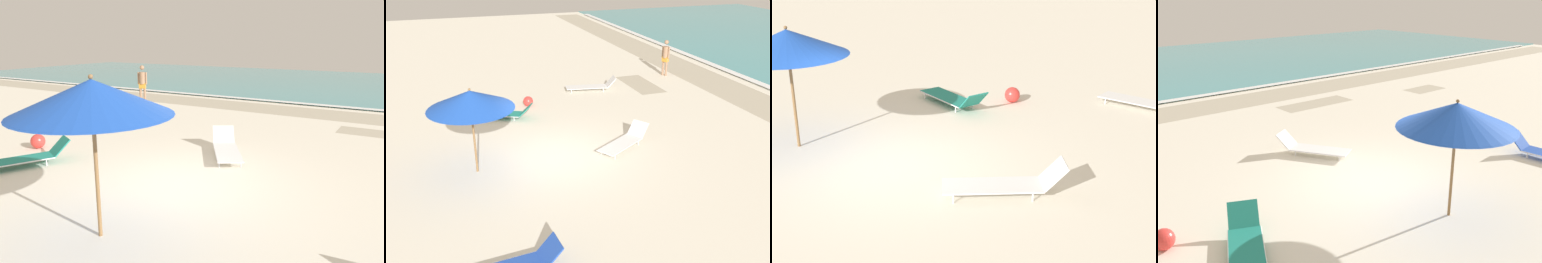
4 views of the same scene
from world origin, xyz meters
The scene contains 8 objects.
ground_plane centered at (0.00, 0.01, -0.08)m, with size 60.00×60.00×0.16m.
ocean_water centered at (0.00, 20.51, 0.03)m, with size 60.00×19.10×0.07m.
beach_umbrella centered at (0.07, -2.33, 2.15)m, with size 2.35×2.35×2.47m.
sun_lounger_under_umbrella centered at (-0.04, 2.30, 0.22)m, with size 1.60×2.07×0.58m.
sun_lounger_beside_umbrella centered at (-3.82, -0.92, 0.21)m, with size 1.48×2.26×0.57m.
sun_lounger_near_water_right centered at (-5.90, 3.39, 0.22)m, with size 1.00×2.27×0.60m.
beachgoer_wading_adult centered at (-7.01, 7.68, 1.00)m, with size 0.42×0.28×1.76m.
beach_ball centered at (-4.82, 0.27, 0.20)m, with size 0.40×0.40×0.40m.
Camera 1 is at (3.97, -6.06, 2.95)m, focal length 35.00 mm.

